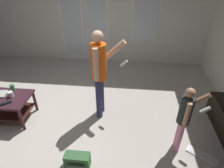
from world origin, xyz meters
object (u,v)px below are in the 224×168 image
person_adult (100,69)px  tv_remote_black (6,103)px  backpack (77,161)px  loose_keyboard (202,155)px  coffee_table (2,103)px  person_child (185,115)px  cup_near_edge (12,88)px  cup_by_laptop (11,94)px

person_adult → tv_remote_black: 1.61m
backpack → loose_keyboard: backpack is taller
coffee_table → person_child: size_ratio=0.91×
person_child → coffee_table: bearing=172.7°
person_child → tv_remote_black: person_child is taller
person_child → cup_near_edge: 2.88m
cup_by_laptop → person_adult: bearing=9.2°
coffee_table → cup_near_edge: (0.13, 0.21, 0.19)m
cup_near_edge → coffee_table: bearing=-121.1°
person_adult → loose_keyboard: (1.60, -0.77, -0.92)m
person_adult → backpack: (-0.16, -1.11, -0.82)m
backpack → cup_near_edge: bearing=143.3°
person_child → cup_near_edge: size_ratio=8.90×
backpack → tv_remote_black: (-1.32, 0.67, 0.36)m
loose_keyboard → tv_remote_black: tv_remote_black is taller
coffee_table → tv_remote_black: bearing=-36.9°
loose_keyboard → cup_by_laptop: size_ratio=4.54×
coffee_table → cup_by_laptop: 0.27m
backpack → tv_remote_black: tv_remote_black is taller
person_adult → cup_near_edge: 1.62m
person_adult → backpack: size_ratio=4.56×
cup_near_edge → tv_remote_black: bearing=-77.3°
backpack → cup_by_laptop: cup_by_laptop is taller
coffee_table → person_child: 2.98m
cup_by_laptop → tv_remote_black: 0.20m
person_child → backpack: (-1.41, -0.46, -0.54)m
loose_keyboard → tv_remote_black: 3.13m
backpack → loose_keyboard: (1.76, 0.34, -0.10)m
coffee_table → person_adult: person_adult is taller
backpack → cup_near_edge: (-1.40, 1.05, 0.41)m
person_adult → loose_keyboard: person_adult is taller
coffee_table → tv_remote_black: 0.30m
person_adult → cup_near_edge: person_adult is taller
cup_near_edge → cup_by_laptop: (0.07, -0.18, -0.01)m
cup_near_edge → cup_by_laptop: size_ratio=1.26×
coffee_table → tv_remote_black: size_ratio=5.80×
person_child → tv_remote_black: size_ratio=6.38×
person_adult → loose_keyboard: size_ratio=3.54×
coffee_table → person_adult: size_ratio=0.63×
cup_near_edge → cup_by_laptop: 0.19m
coffee_table → loose_keyboard: size_ratio=2.24×
person_child → backpack: bearing=-162.1°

